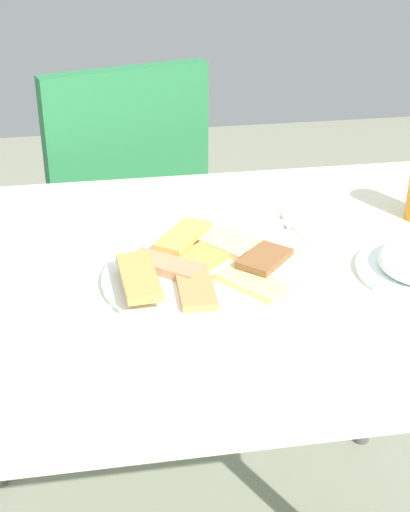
% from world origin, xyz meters
% --- Properties ---
extents(dining_table, '(1.05, 0.82, 0.75)m').
position_xyz_m(dining_table, '(0.00, 0.00, 0.66)').
color(dining_table, silver).
rests_on(dining_table, ground_plane).
extents(dining_chair, '(0.51, 0.52, 0.94)m').
position_xyz_m(dining_chair, '(-0.12, 0.73, 0.54)').
color(dining_chair, '#297742').
rests_on(dining_chair, ground_plane).
extents(pide_platter, '(0.32, 0.32, 0.04)m').
position_xyz_m(pide_platter, '(-0.03, -0.03, 0.77)').
color(pide_platter, white).
rests_on(pide_platter, dining_table).
extents(paper_napkin, '(0.17, 0.17, 0.00)m').
position_xyz_m(paper_napkin, '(0.25, 0.14, 0.76)').
color(paper_napkin, white).
rests_on(paper_napkin, dining_table).
extents(fork, '(0.18, 0.02, 0.00)m').
position_xyz_m(fork, '(0.25, 0.12, 0.76)').
color(fork, silver).
rests_on(fork, paper_napkin).
extents(spoon, '(0.18, 0.04, 0.00)m').
position_xyz_m(spoon, '(0.25, 0.15, 0.76)').
color(spoon, silver).
rests_on(spoon, paper_napkin).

